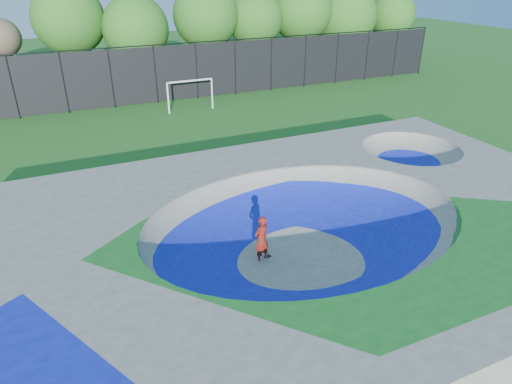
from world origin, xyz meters
TOP-DOWN VIEW (x-y plane):
  - ground at (0.00, 0.00)m, footprint 120.00×120.00m
  - skate_deck at (0.00, 0.00)m, footprint 22.00×14.00m
  - skater at (-1.51, 0.25)m, footprint 0.71×0.60m
  - skateboard at (-1.51, 0.25)m, footprint 0.81×0.44m
  - soccer_goal at (1.58, 18.09)m, footprint 3.17×0.12m
  - fence at (0.00, 21.00)m, footprint 48.09×0.09m
  - treeline at (1.17, 25.76)m, footprint 52.66×6.97m

SIDE VIEW (x-z plane):
  - ground at x=0.00m, z-range 0.00..0.00m
  - skateboard at x=-1.51m, z-range 0.00..0.05m
  - skate_deck at x=0.00m, z-range 0.00..1.50m
  - skater at x=-1.51m, z-range 0.00..1.67m
  - soccer_goal at x=1.58m, z-range 0.41..2.50m
  - fence at x=0.00m, z-range 0.08..4.12m
  - treeline at x=1.17m, z-range 0.98..8.98m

